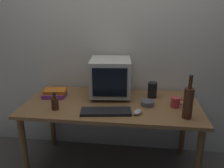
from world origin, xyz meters
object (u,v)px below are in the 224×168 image
object	(u,v)px
keyboard	(106,112)
crt_monitor	(110,77)
computer_mouse	(138,112)
metal_canister	(152,90)
bottle_tall	(188,102)
cd_spindle	(147,103)
book_stack	(55,93)
bottle_short	(55,103)
mug	(176,102)

from	to	relation	value
keyboard	crt_monitor	bearing A→B (deg)	83.76
crt_monitor	computer_mouse	size ratio (longest dim) A/B	4.18
computer_mouse	metal_canister	distance (m)	0.42
bottle_tall	metal_canister	xyz separation A→B (m)	(-0.25, 0.41, -0.06)
keyboard	cd_spindle	size ratio (longest dim) A/B	3.50
bottle_tall	book_stack	xyz separation A→B (m)	(-1.20, 0.31, -0.10)
computer_mouse	cd_spindle	world-z (taller)	cd_spindle
crt_monitor	bottle_short	xyz separation A→B (m)	(-0.43, -0.38, -0.13)
computer_mouse	mug	size ratio (longest dim) A/B	0.83
crt_monitor	bottle_tall	distance (m)	0.78
computer_mouse	bottle_tall	size ratio (longest dim) A/B	0.28
keyboard	metal_canister	xyz separation A→B (m)	(0.40, 0.40, 0.06)
computer_mouse	book_stack	world-z (taller)	book_stack
bottle_short	metal_canister	bearing A→B (deg)	24.66
computer_mouse	cd_spindle	distance (m)	0.20
computer_mouse	bottle_short	xyz separation A→B (m)	(-0.71, 0.01, 0.04)
computer_mouse	cd_spindle	bearing A→B (deg)	88.15
metal_canister	bottle_tall	bearing A→B (deg)	-58.37
bottle_tall	mug	world-z (taller)	bottle_tall
bottle_tall	book_stack	bearing A→B (deg)	165.48
mug	bottle_tall	bearing A→B (deg)	-73.30
crt_monitor	cd_spindle	bearing A→B (deg)	-28.79
keyboard	bottle_short	bearing A→B (deg)	169.59
book_stack	keyboard	bearing A→B (deg)	-28.71
crt_monitor	cd_spindle	world-z (taller)	crt_monitor
bottle_tall	bottle_short	size ratio (longest dim) A/B	2.25
book_stack	computer_mouse	bearing A→B (deg)	-19.64
cd_spindle	metal_canister	size ratio (longest dim) A/B	0.80
keyboard	cd_spindle	distance (m)	0.40
keyboard	book_stack	distance (m)	0.63
crt_monitor	keyboard	size ratio (longest dim) A/B	1.00
keyboard	mug	distance (m)	0.62
computer_mouse	crt_monitor	bearing A→B (deg)	148.65
mug	metal_canister	distance (m)	0.29
cd_spindle	bottle_tall	bearing A→B (deg)	-33.92
crt_monitor	mug	distance (m)	0.65
bottle_short	mug	world-z (taller)	bottle_short
keyboard	computer_mouse	world-z (taller)	computer_mouse
computer_mouse	book_stack	bearing A→B (deg)	-176.80
bottle_short	mug	xyz separation A→B (m)	(1.03, 0.18, -0.01)
keyboard	metal_canister	world-z (taller)	metal_canister
bottle_tall	bottle_short	distance (m)	1.10
computer_mouse	bottle_tall	xyz separation A→B (m)	(0.39, -0.02, 0.12)
crt_monitor	metal_canister	bearing A→B (deg)	1.54
computer_mouse	metal_canister	world-z (taller)	metal_canister
computer_mouse	mug	world-z (taller)	mug
crt_monitor	keyboard	bearing A→B (deg)	-88.14
mug	cd_spindle	distance (m)	0.24
computer_mouse	book_stack	distance (m)	0.87
book_stack	metal_canister	bearing A→B (deg)	6.08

